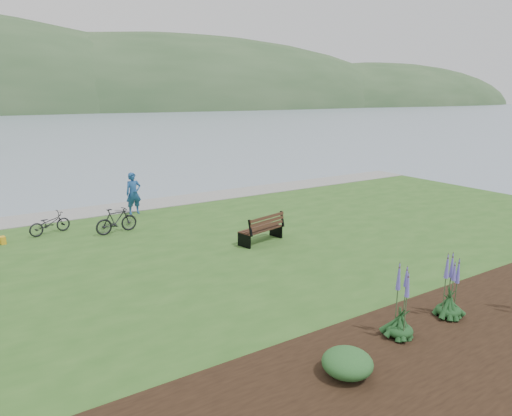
# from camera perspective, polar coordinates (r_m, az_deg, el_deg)

# --- Properties ---
(ground) EXTENTS (600.00, 600.00, 0.00)m
(ground) POSITION_cam_1_polar(r_m,az_deg,el_deg) (18.06, -3.36, -4.78)
(ground) COLOR gray
(ground) RESTS_ON ground
(lawn) EXTENTS (34.00, 20.00, 0.40)m
(lawn) POSITION_cam_1_polar(r_m,az_deg,el_deg) (16.37, 0.06, -6.01)
(lawn) COLOR #2B541D
(lawn) RESTS_ON ground
(shoreline_path) EXTENTS (34.00, 2.20, 0.03)m
(shoreline_path) POSITION_cam_1_polar(r_m,az_deg,el_deg) (24.00, -11.44, 0.72)
(shoreline_path) COLOR gray
(shoreline_path) RESTS_ON lawn
(far_hillside) EXTENTS (580.00, 80.00, 38.00)m
(far_hillside) POSITION_cam_1_polar(r_m,az_deg,el_deg) (187.21, -24.21, 10.96)
(far_hillside) COLOR #2F4C2B
(far_hillside) RESTS_ON ground
(park_bench) EXTENTS (1.92, 1.14, 1.12)m
(park_bench) POSITION_cam_1_polar(r_m,az_deg,el_deg) (17.03, 0.87, -2.54)
(park_bench) COLOR #301C12
(park_bench) RESTS_ON lawn
(person) EXTENTS (0.83, 0.58, 2.28)m
(person) POSITION_cam_1_polar(r_m,az_deg,el_deg) (21.81, -15.09, 2.22)
(person) COLOR navy
(person) RESTS_ON lawn
(bicycle_a) EXTENTS (1.02, 1.74, 0.86)m
(bicycle_a) POSITION_cam_1_polar(r_m,az_deg,el_deg) (19.91, -24.40, -1.76)
(bicycle_a) COLOR black
(bicycle_a) RESTS_ON lawn
(bicycle_b) EXTENTS (0.72, 1.76, 1.03)m
(bicycle_b) POSITION_cam_1_polar(r_m,az_deg,el_deg) (19.06, -17.05, -1.51)
(bicycle_b) COLOR black
(bicycle_b) RESTS_ON lawn
(pannier) EXTENTS (0.21, 0.29, 0.29)m
(pannier) POSITION_cam_1_polar(r_m,az_deg,el_deg) (19.41, -29.09, -3.54)
(pannier) COLOR gold
(pannier) RESTS_ON lawn
(echium_4) EXTENTS (0.62, 0.62, 2.07)m
(echium_4) POSITION_cam_1_polar(r_m,az_deg,el_deg) (10.93, 17.71, -11.46)
(echium_4) COLOR #133618
(echium_4) RESTS_ON garden_bed
(echium_5) EXTENTS (0.62, 0.62, 1.78)m
(echium_5) POSITION_cam_1_polar(r_m,az_deg,el_deg) (12.32, 23.15, -9.38)
(echium_5) COLOR #133618
(echium_5) RESTS_ON garden_bed
(shrub_0) EXTENTS (1.01, 1.01, 0.51)m
(shrub_0) POSITION_cam_1_polar(r_m,az_deg,el_deg) (9.58, 11.35, -18.45)
(shrub_0) COLOR #1E4C21
(shrub_0) RESTS_ON garden_bed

